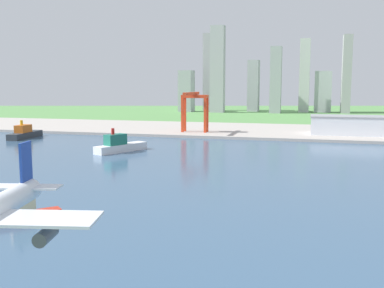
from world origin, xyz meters
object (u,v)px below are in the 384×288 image
Objects in this scene: tugboat_small at (26,212)px; container_barge at (25,133)px; port_crane_red at (194,103)px; warehouse_main at (347,125)px; ferry_boat at (119,145)px.

tugboat_small is 253.54m from container_barge.
warehouse_main is (136.36, 18.77, -18.91)m from port_crane_red.
warehouse_main is at bearing 67.02° from tugboat_small.
ferry_boat is at bearing -139.13° from warehouse_main.
warehouse_main reaches higher than tugboat_small.
container_barge is 0.89× the size of port_crane_red.
container_barge is (-148.52, 205.48, 1.31)m from tugboat_small.
container_barge is 284.88m from warehouse_main.
tugboat_small is at bearing -112.98° from warehouse_main.
warehouse_main is at bearing 40.87° from ferry_boat.
warehouse_main is at bearing 17.41° from container_barge.
port_crane_red is at bearing 26.13° from container_barge.
warehouse_main is (123.26, 290.68, 7.63)m from tugboat_small.
warehouse_main is (271.77, 85.20, 6.33)m from container_barge.
tugboat_small is 157.62m from ferry_boat.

